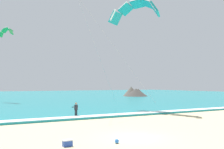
# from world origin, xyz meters

# --- Properties ---
(ground_plane) EXTENTS (200.00, 200.00, 0.00)m
(ground_plane) POSITION_xyz_m (0.00, 0.00, 0.00)
(ground_plane) COLOR beige
(sea) EXTENTS (200.00, 120.00, 0.20)m
(sea) POSITION_xyz_m (0.00, 70.22, 0.10)
(sea) COLOR teal
(sea) RESTS_ON ground
(surf_foam) EXTENTS (200.00, 1.69, 0.04)m
(surf_foam) POSITION_xyz_m (0.00, 11.22, 0.22)
(surf_foam) COLOR white
(surf_foam) RESTS_ON sea
(surfboard) EXTENTS (0.92, 1.46, 0.09)m
(surfboard) POSITION_xyz_m (0.18, 12.48, 0.03)
(surfboard) COLOR #239EC6
(surfboard) RESTS_ON ground
(kitesurfer) EXTENTS (0.65, 0.64, 1.69)m
(kitesurfer) POSITION_xyz_m (0.18, 12.49, 0.94)
(kitesurfer) COLOR #232328
(kitesurfer) RESTS_ON ground
(kite_primary) EXTENTS (12.50, 8.60, 15.19)m
(kite_primary) POSITION_xyz_m (10.85, 16.42, 15.02)
(kite_primary) COLOR teal
(kite_distant) EXTENTS (2.80, 5.04, 1.95)m
(kite_distant) POSITION_xyz_m (-4.25, 43.29, 15.20)
(kite_distant) COLOR green
(headland_right) EXTENTS (8.81, 8.69, 3.15)m
(headland_right) POSITION_xyz_m (33.60, 51.24, 1.34)
(headland_right) COLOR #47423D
(headland_right) RESTS_ON ground
(cooler_box) EXTENTS (0.58, 0.38, 0.40)m
(cooler_box) POSITION_xyz_m (-5.00, -0.20, 0.20)
(cooler_box) COLOR #2D51B2
(cooler_box) RESTS_ON ground
(beach_ball) EXTENTS (0.28, 0.28, 0.28)m
(beach_ball) POSITION_xyz_m (-2.00, -0.94, 0.14)
(beach_ball) COLOR #337FE5
(beach_ball) RESTS_ON ground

